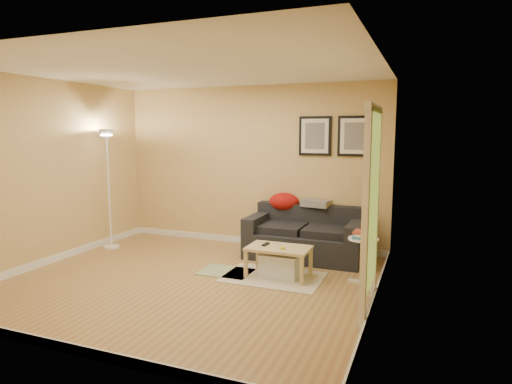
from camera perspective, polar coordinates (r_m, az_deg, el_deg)
floor at (r=5.72m, az=-8.45°, el=-11.30°), size 4.50×4.50×0.00m
ceiling at (r=5.45m, az=-9.01°, el=15.48°), size 4.50×4.50×0.00m
wall_back at (r=7.22m, az=-0.72°, el=3.34°), size 4.50×0.00×4.50m
wall_front at (r=3.85m, az=-23.83°, el=-1.27°), size 4.50×0.00×4.50m
wall_left at (r=6.84m, az=-25.25°, el=2.34°), size 0.00×4.00×4.00m
wall_right at (r=4.72m, az=15.59°, el=0.67°), size 0.00×4.00×4.00m
baseboard_back at (r=7.42m, az=-0.73°, el=-6.34°), size 4.50×0.02×0.10m
baseboard_front at (r=4.23m, az=-22.75°, el=-18.23°), size 4.50×0.02×0.10m
baseboard_left at (r=7.05m, az=-24.60°, el=-7.82°), size 0.02×4.00×0.10m
baseboard_right at (r=5.03m, az=14.94°, el=-13.59°), size 0.02×4.00×0.10m
sofa at (r=6.59m, az=6.39°, el=-5.30°), size 1.70×0.90×0.75m
red_throw at (r=6.94m, az=3.65°, el=-1.27°), size 0.48×0.36×0.28m
plaid_throw at (r=6.78m, az=7.80°, el=-1.46°), size 0.45×0.32×0.10m
framed_print_left at (r=6.84m, az=7.67°, el=7.21°), size 0.50×0.04×0.60m
framed_print_right at (r=6.72m, az=12.67°, el=7.08°), size 0.50×0.04×0.60m
area_rug at (r=5.77m, az=2.26°, el=-10.97°), size 1.25×0.85×0.01m
green_runner at (r=5.99m, az=-3.97°, el=-10.27°), size 0.70×0.50×0.01m
coffee_table at (r=5.74m, az=2.95°, el=-9.05°), size 0.87×0.62×0.40m
remote_control at (r=5.77m, az=1.26°, el=-6.79°), size 0.06×0.16×0.02m
tape_roll at (r=5.58m, az=3.49°, el=-7.25°), size 0.07×0.07×0.03m
storage_bin at (r=5.77m, az=3.13°, el=-9.42°), size 0.51×0.37×0.31m
side_table at (r=5.65m, az=13.64°, el=-8.62°), size 0.37×0.37×0.57m
book_stack at (r=5.59m, az=13.58°, el=-5.34°), size 0.25×0.30×0.08m
floor_lamp at (r=7.38m, az=-18.52°, el=-0.06°), size 0.25×0.25×1.91m
doorway at (r=4.62m, az=14.66°, el=-2.89°), size 0.12×1.01×2.13m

